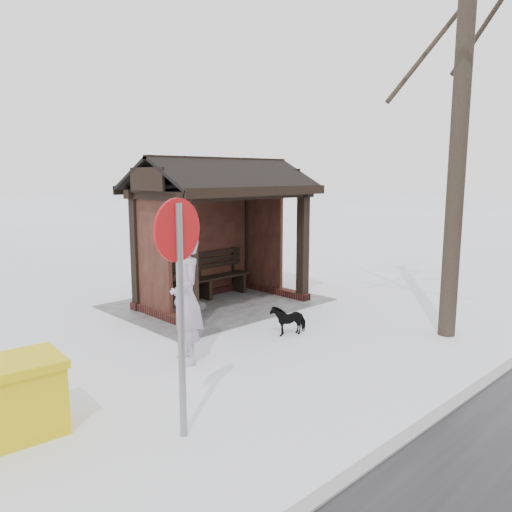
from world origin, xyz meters
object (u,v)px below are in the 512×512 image
Objects in this scene: grit_bin at (8,399)px; road_sign at (179,269)px; dog at (288,319)px; pedestrian at (186,298)px; bus_shelter at (218,203)px.

road_sign is at bearing 142.15° from grit_bin.
dog is 3.99m from road_sign.
pedestrian is at bearing -139.29° from road_sign.
dog is (-2.05, 0.15, -0.72)m from pedestrian.
road_sign is (-1.33, 1.22, 1.38)m from grit_bin.
grit_bin is (5.11, 2.74, -1.74)m from bus_shelter.
dog is at bearing 79.80° from bus_shelter.
pedestrian is 2.28m from road_sign.
bus_shelter is 1.43× the size of road_sign.
bus_shelter is 6.05m from grit_bin.
dog is at bearing -167.21° from road_sign.
bus_shelter reaches higher than pedestrian.
road_sign reaches higher than pedestrian.
grit_bin is (2.62, 0.46, -0.55)m from pedestrian.
grit_bin is 0.45× the size of road_sign.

